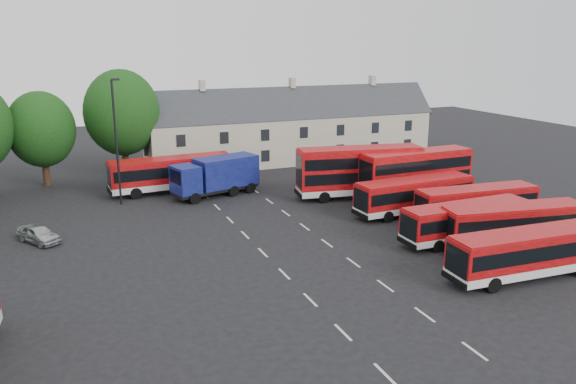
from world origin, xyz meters
The scene contains 14 objects.
ground centered at (0.00, 0.00, 0.00)m, with size 140.00×140.00×0.00m, color black.
lane_markings centered at (2.50, 2.00, 0.01)m, with size 5.15×33.80×0.01m.
terrace_houses centered at (14.00, 30.00, 3.86)m, with size 35.70×7.13×10.06m.
bus_row_a centered at (13.87, -8.29, 1.82)m, with size 10.83×3.00×3.03m.
bus_row_b centered at (17.25, -3.51, 1.81)m, with size 10.93×4.19×3.02m.
bus_row_c centered at (14.64, -1.50, 1.73)m, with size 10.20×2.44×2.88m.
bus_row_d centered at (18.49, 1.93, 1.74)m, with size 10.42×3.24×2.90m.
bus_row_e centered at (15.11, 5.74, 1.83)m, with size 10.88×3.00×3.05m.
bus_dd_south centered at (18.04, 9.82, 2.57)m, with size 11.09×2.90×4.52m.
bus_dd_north centered at (13.32, 12.11, 2.73)m, with size 11.96×4.64×4.79m.
bus_north centered at (-2.54, 20.88, 2.03)m, with size 12.07×3.36×3.38m.
box_truck centered at (1.05, 17.71, 2.06)m, with size 8.75×4.74×3.66m.
silver_car centered at (-14.53, 10.23, 0.66)m, with size 1.55×3.85×1.31m, color #B6B9BE.
lamppost centered at (-7.77, 18.23, 6.00)m, with size 0.78×0.39×11.24m.
Camera 1 is at (-12.40, -32.72, 14.43)m, focal length 35.00 mm.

